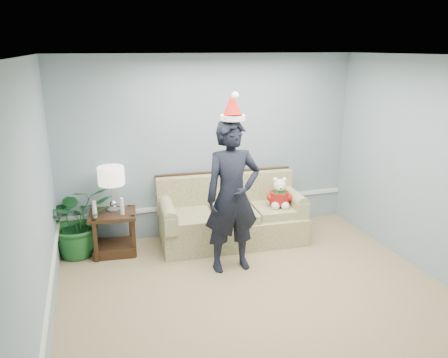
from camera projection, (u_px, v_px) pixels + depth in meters
room_shell at (280, 200)px, 4.26m from camera, size 4.54×5.04×2.74m
wainscot_trim at (147, 249)px, 5.25m from camera, size 4.49×4.99×0.06m
sofa at (231, 218)px, 6.48m from camera, size 2.15×1.03×0.98m
side_table at (114, 237)px, 6.09m from camera, size 0.68×0.59×0.60m
table_lamp at (111, 178)px, 5.90m from camera, size 0.36×0.36×0.63m
candle_pair at (108, 208)px, 5.85m from camera, size 0.42×0.06×0.23m
houseplant at (77, 220)px, 5.97m from camera, size 1.07×0.97×1.02m
man at (232, 197)px, 5.47m from camera, size 0.72×0.48×1.96m
santa_hat at (232, 107)px, 5.16m from camera, size 0.33×0.37×0.35m
teddy_bear at (280, 196)px, 6.42m from camera, size 0.34×0.35×0.46m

